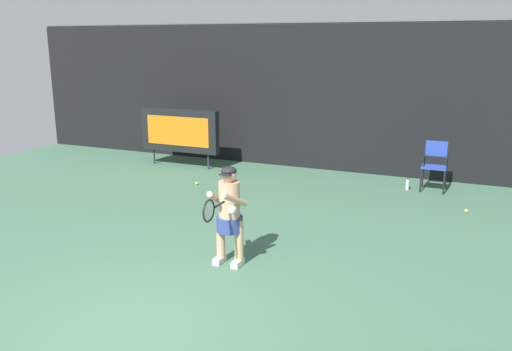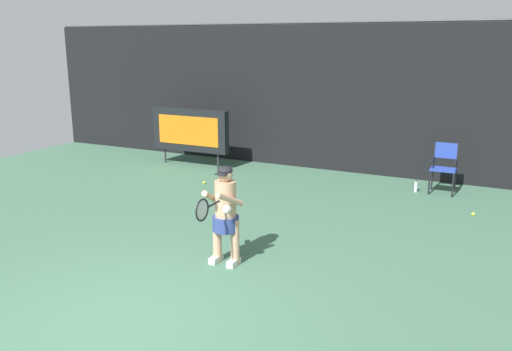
{
  "view_description": "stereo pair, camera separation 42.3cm",
  "coord_description": "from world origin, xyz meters",
  "px_view_note": "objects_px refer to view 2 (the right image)",
  "views": [
    {
      "loc": [
        3.51,
        -4.35,
        3.19
      ],
      "look_at": [
        0.15,
        3.39,
        1.05
      ],
      "focal_mm": 37.16,
      "sensor_mm": 36.0,
      "label": 1
    },
    {
      "loc": [
        3.9,
        -4.17,
        3.19
      ],
      "look_at": [
        0.15,
        3.39,
        1.05
      ],
      "focal_mm": 37.16,
      "sensor_mm": 36.0,
      "label": 2
    }
  ],
  "objects_px": {
    "water_bottle": "(416,187)",
    "tennis_ball_spare": "(204,183)",
    "tennis_player": "(225,211)",
    "tennis_ball_loose": "(473,214)",
    "tennis_racket": "(203,210)",
    "umpire_chair": "(444,165)",
    "scoreboard": "(190,130)"
  },
  "relations": [
    {
      "from": "water_bottle",
      "to": "tennis_ball_loose",
      "type": "xyz_separation_m",
      "value": [
        1.27,
        -1.2,
        -0.09
      ]
    },
    {
      "from": "scoreboard",
      "to": "tennis_ball_spare",
      "type": "xyz_separation_m",
      "value": [
        1.31,
        -1.45,
        -0.91
      ]
    },
    {
      "from": "umpire_chair",
      "to": "water_bottle",
      "type": "xyz_separation_m",
      "value": [
        -0.52,
        -0.2,
        -0.5
      ]
    },
    {
      "from": "tennis_ball_loose",
      "to": "tennis_racket",
      "type": "bearing_deg",
      "value": -123.37
    },
    {
      "from": "scoreboard",
      "to": "tennis_ball_spare",
      "type": "distance_m",
      "value": 2.16
    },
    {
      "from": "tennis_racket",
      "to": "tennis_ball_spare",
      "type": "height_order",
      "value": "tennis_racket"
    },
    {
      "from": "water_bottle",
      "to": "tennis_ball_spare",
      "type": "relative_size",
      "value": 3.9
    },
    {
      "from": "scoreboard",
      "to": "tennis_player",
      "type": "height_order",
      "value": "scoreboard"
    },
    {
      "from": "tennis_player",
      "to": "tennis_ball_loose",
      "type": "xyz_separation_m",
      "value": [
        3.11,
        3.96,
        -0.77
      ]
    },
    {
      "from": "tennis_ball_loose",
      "to": "water_bottle",
      "type": "bearing_deg",
      "value": 136.7
    },
    {
      "from": "tennis_ball_spare",
      "to": "water_bottle",
      "type": "bearing_deg",
      "value": 18.33
    },
    {
      "from": "umpire_chair",
      "to": "tennis_ball_loose",
      "type": "bearing_deg",
      "value": -61.69
    },
    {
      "from": "tennis_player",
      "to": "tennis_ball_spare",
      "type": "xyz_separation_m",
      "value": [
        -2.65,
        3.67,
        -0.77
      ]
    },
    {
      "from": "scoreboard",
      "to": "water_bottle",
      "type": "bearing_deg",
      "value": 0.34
    },
    {
      "from": "scoreboard",
      "to": "water_bottle",
      "type": "relative_size",
      "value": 8.3
    },
    {
      "from": "tennis_ball_loose",
      "to": "tennis_ball_spare",
      "type": "distance_m",
      "value": 5.76
    },
    {
      "from": "scoreboard",
      "to": "tennis_ball_spare",
      "type": "height_order",
      "value": "scoreboard"
    },
    {
      "from": "water_bottle",
      "to": "tennis_ball_loose",
      "type": "relative_size",
      "value": 3.9
    },
    {
      "from": "umpire_chair",
      "to": "tennis_racket",
      "type": "height_order",
      "value": "tennis_racket"
    },
    {
      "from": "tennis_ball_spare",
      "to": "umpire_chair",
      "type": "bearing_deg",
      "value": 18.57
    },
    {
      "from": "tennis_ball_loose",
      "to": "tennis_ball_spare",
      "type": "xyz_separation_m",
      "value": [
        -5.76,
        -0.29,
        0.0
      ]
    },
    {
      "from": "tennis_ball_spare",
      "to": "scoreboard",
      "type": "bearing_deg",
      "value": 132.05
    },
    {
      "from": "scoreboard",
      "to": "water_bottle",
      "type": "height_order",
      "value": "scoreboard"
    },
    {
      "from": "umpire_chair",
      "to": "tennis_ball_loose",
      "type": "height_order",
      "value": "umpire_chair"
    },
    {
      "from": "tennis_racket",
      "to": "water_bottle",
      "type": "bearing_deg",
      "value": 62.96
    },
    {
      "from": "water_bottle",
      "to": "tennis_ball_spare",
      "type": "height_order",
      "value": "water_bottle"
    },
    {
      "from": "umpire_chair",
      "to": "tennis_player",
      "type": "distance_m",
      "value": 5.85
    },
    {
      "from": "scoreboard",
      "to": "tennis_racket",
      "type": "xyz_separation_m",
      "value": [
        4.01,
        -5.8,
        0.09
      ]
    },
    {
      "from": "scoreboard",
      "to": "umpire_chair",
      "type": "bearing_deg",
      "value": 2.09
    },
    {
      "from": "scoreboard",
      "to": "tennis_ball_loose",
      "type": "xyz_separation_m",
      "value": [
        7.07,
        -1.16,
        -0.91
      ]
    },
    {
      "from": "tennis_racket",
      "to": "tennis_ball_spare",
      "type": "distance_m",
      "value": 5.22
    },
    {
      "from": "water_bottle",
      "to": "umpire_chair",
      "type": "bearing_deg",
      "value": 20.65
    }
  ]
}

